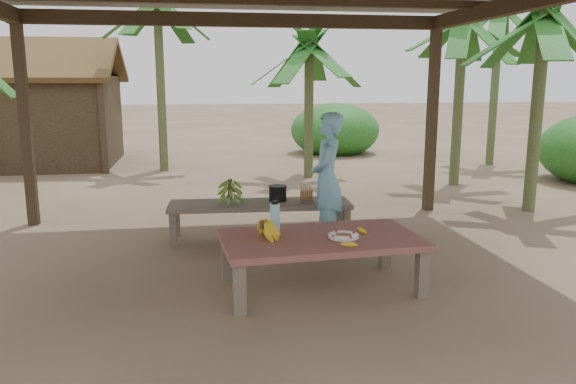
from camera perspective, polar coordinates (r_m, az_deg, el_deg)
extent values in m
plane|color=brown|center=(5.84, -2.97, -7.84)|extent=(80.00, 80.00, 0.00)
cube|color=black|center=(8.12, -25.13, 6.27)|extent=(0.13, 0.13, 2.70)
cube|color=black|center=(8.51, 14.41, 7.17)|extent=(0.13, 0.13, 2.70)
cube|color=black|center=(7.85, -5.07, 17.02)|extent=(5.80, 0.14, 0.18)
cube|color=black|center=(6.49, 23.45, 17.37)|extent=(0.14, 4.80, 0.18)
cube|color=brown|center=(4.72, -4.95, -9.80)|extent=(0.11, 0.11, 0.44)
cube|color=brown|center=(5.19, 13.45, -8.08)|extent=(0.11, 0.11, 0.44)
cube|color=brown|center=(5.50, -6.22, -6.70)|extent=(0.11, 0.11, 0.44)
cube|color=brown|center=(5.91, 9.83, -5.51)|extent=(0.11, 0.11, 0.44)
cube|color=maroon|center=(5.20, 3.34, -4.86)|extent=(1.87, 1.13, 0.06)
cube|color=brown|center=(6.69, -11.59, -3.78)|extent=(0.08, 0.08, 0.40)
cube|color=brown|center=(6.80, 5.98, -3.35)|extent=(0.08, 0.08, 0.40)
cube|color=brown|center=(7.13, -11.26, -2.82)|extent=(0.08, 0.08, 0.40)
cube|color=brown|center=(7.24, 5.22, -2.43)|extent=(0.08, 0.08, 0.40)
cube|color=brown|center=(6.84, -2.87, -1.29)|extent=(2.23, 0.71, 0.05)
cylinder|color=white|center=(5.15, 5.65, -4.62)|extent=(0.26, 0.26, 0.01)
cylinder|color=white|center=(5.15, 5.65, -4.44)|extent=(0.28, 0.28, 0.02)
cube|color=brown|center=(5.15, 5.65, -4.38)|extent=(0.16, 0.13, 0.02)
ellipsoid|color=yellow|center=(4.89, 6.23, -5.32)|extent=(0.17, 0.08, 0.04)
ellipsoid|color=yellow|center=(5.34, 7.53, -3.91)|extent=(0.10, 0.14, 0.04)
cylinder|color=#45CFD8|center=(5.34, -1.34, -2.60)|extent=(0.09, 0.09, 0.26)
cylinder|color=black|center=(5.31, -1.34, -1.06)|extent=(0.07, 0.07, 0.03)
torus|color=black|center=(5.30, -1.35, -0.74)|extent=(0.06, 0.01, 0.06)
cylinder|color=black|center=(6.90, -1.05, -0.16)|extent=(0.21, 0.21, 0.18)
imported|color=#75BDDD|center=(6.58, 3.98, 1.33)|extent=(0.53, 0.65, 1.55)
cube|color=black|center=(14.08, -25.44, 6.52)|extent=(4.00, 3.00, 2.00)
cube|color=brown|center=(13.24, -26.97, 12.02)|extent=(4.40, 1.73, 1.00)
cube|color=brown|center=(14.87, -24.97, 11.98)|extent=(4.40, 1.73, 1.00)
cylinder|color=#596638|center=(10.72, 16.92, 8.66)|extent=(0.18, 0.18, 3.01)
cylinder|color=#596638|center=(11.09, 2.12, 8.17)|extent=(0.18, 0.18, 2.61)
cylinder|color=#596638|center=(12.23, -12.80, 10.41)|extent=(0.18, 0.18, 3.55)
cylinder|color=#596638|center=(8.91, 23.93, 7.23)|extent=(0.18, 0.18, 2.86)
cylinder|color=#596638|center=(13.57, 20.25, 9.90)|extent=(0.18, 0.18, 3.48)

